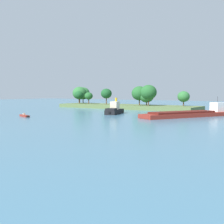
{
  "coord_description": "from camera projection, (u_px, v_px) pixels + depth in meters",
  "views": [
    {
      "loc": [
        46.87,
        -27.19,
        7.05
      ],
      "look_at": [
        -1.61,
        42.07,
        1.2
      ],
      "focal_mm": 46.28,
      "sensor_mm": 36.0,
      "label": 1
    }
  ],
  "objects": [
    {
      "name": "treeline_island",
      "position": [
        120.0,
        100.0,
        126.27
      ],
      "size": [
        63.76,
        16.08,
        9.95
      ],
      "color": "#566B3D",
      "rests_on": "ground"
    },
    {
      "name": "tugboat",
      "position": [
        114.0,
        110.0,
        93.47
      ],
      "size": [
        6.74,
        11.96,
        5.2
      ],
      "color": "black",
      "rests_on": "ground"
    },
    {
      "name": "cargo_barge",
      "position": [
        189.0,
        114.0,
        82.41
      ],
      "size": [
        18.56,
        28.31,
        5.72
      ],
      "color": "maroon",
      "rests_on": "ground"
    },
    {
      "name": "small_motorboat",
      "position": [
        25.0,
        116.0,
        82.61
      ],
      "size": [
        5.93,
        3.1,
        1.01
      ],
      "color": "maroon",
      "rests_on": "ground"
    }
  ]
}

